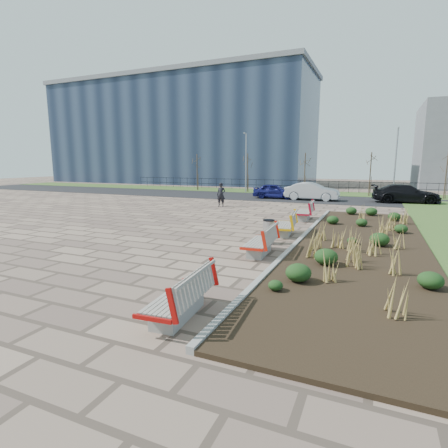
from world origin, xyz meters
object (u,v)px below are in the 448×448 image
at_px(pedestrian, 221,195).
at_px(lamp_west, 246,163).
at_px(bench_b, 259,240).
at_px(car_silver, 312,191).
at_px(car_black, 406,194).
at_px(car_blue, 275,191).
at_px(lamp_east, 395,163).
at_px(bench_c, 284,224).
at_px(litter_bin, 269,232).
at_px(bench_a, 178,294).
at_px(bench_d, 304,211).

height_order(pedestrian, lamp_west, lamp_west).
height_order(bench_b, lamp_west, lamp_west).
height_order(bench_b, car_silver, car_silver).
bearing_deg(car_black, car_blue, 86.76).
xyz_separation_m(car_blue, car_black, (10.22, 0.80, 0.07)).
distance_m(pedestrian, lamp_west, 12.35).
bearing_deg(lamp_east, lamp_west, 180.00).
distance_m(bench_c, pedestrian, 10.29).
bearing_deg(lamp_west, lamp_east, 0.00).
height_order(bench_c, litter_bin, bench_c).
bearing_deg(bench_c, bench_a, -97.57).
height_order(bench_d, lamp_west, lamp_west).
bearing_deg(lamp_west, bench_b, -68.95).
distance_m(bench_a, bench_b, 5.45).
height_order(bench_a, litter_bin, bench_a).
xyz_separation_m(bench_d, litter_bin, (-0.17, -6.35, -0.04)).
bearing_deg(bench_a, car_blue, 96.05).
xyz_separation_m(litter_bin, car_black, (5.90, 17.54, 0.27)).
bearing_deg(lamp_east, pedestrian, -134.14).
bearing_deg(bench_d, car_blue, 108.70).
xyz_separation_m(pedestrian, lamp_east, (11.55, 11.90, 2.18)).
bearing_deg(car_blue, bench_d, -159.25).
bearing_deg(bench_d, bench_c, -94.66).
height_order(bench_d, car_black, car_black).
bearing_deg(pedestrian, bench_d, -34.93).
relative_size(bench_d, litter_bin, 2.26).
distance_m(bench_c, litter_bin, 1.87).
xyz_separation_m(bench_a, bench_c, (0.00, 9.00, 0.00)).
bearing_deg(bench_d, car_silver, 92.57).
relative_size(bench_a, bench_c, 1.00).
bearing_deg(bench_a, bench_d, 85.41).
bearing_deg(bench_d, pedestrian, 147.67).
xyz_separation_m(litter_bin, lamp_east, (5.17, 21.69, 2.58)).
height_order(bench_a, lamp_west, lamp_west).
height_order(pedestrian, car_blue, pedestrian).
distance_m(bench_d, car_silver, 10.37).
relative_size(bench_c, car_black, 0.43).
bearing_deg(car_blue, bench_b, -168.93).
bearing_deg(litter_bin, bench_c, 84.90).
bearing_deg(pedestrian, lamp_east, 38.60).
distance_m(bench_a, car_blue, 24.30).
height_order(car_black, lamp_west, lamp_west).
bearing_deg(car_black, car_silver, 89.57).
bearing_deg(car_silver, bench_c, -175.06).
xyz_separation_m(bench_b, car_silver, (-1.31, 18.34, 0.25)).
bearing_deg(car_black, bench_d, 145.16).
distance_m(bench_c, lamp_east, 20.61).
height_order(bench_d, pedestrian, pedestrian).
height_order(bench_d, litter_bin, bench_d).
xyz_separation_m(bench_c, lamp_west, (-9.00, 19.83, 2.54)).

